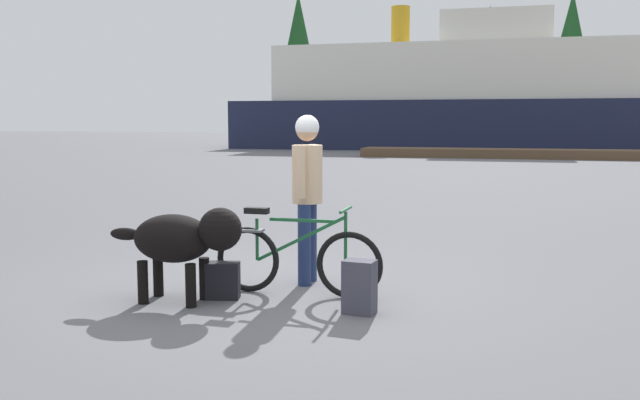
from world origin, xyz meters
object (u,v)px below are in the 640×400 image
at_px(handbag_pannier, 223,280).
at_px(person_cyclist, 307,182).
at_px(dog, 183,239).
at_px(bicycle, 296,259).
at_px(backpack, 360,287).
at_px(ferry_boat, 452,99).

bearing_deg(handbag_pannier, person_cyclist, 54.12).
height_order(dog, handbag_pannier, dog).
xyz_separation_m(dog, handbag_pannier, (0.30, 0.22, -0.43)).
relative_size(bicycle, dog, 1.26).
bearing_deg(backpack, handbag_pannier, 173.53).
bearing_deg(person_cyclist, bicycle, -86.06).
bearing_deg(backpack, ferry_boat, 93.46).
xyz_separation_m(person_cyclist, dog, (-0.91, -1.06, -0.47)).
xyz_separation_m(person_cyclist, backpack, (0.78, -1.00, -0.84)).
bearing_deg(ferry_boat, dog, -89.20).
xyz_separation_m(handbag_pannier, ferry_boat, (-0.80, 36.07, 2.75)).
relative_size(person_cyclist, dog, 1.31).
distance_m(person_cyclist, dog, 1.48).
height_order(dog, ferry_boat, ferry_boat).
relative_size(dog, backpack, 2.80).
bearing_deg(bicycle, person_cyclist, 93.94).
relative_size(dog, ferry_boat, 0.05).
relative_size(person_cyclist, backpack, 3.68).
distance_m(bicycle, ferry_boat, 35.87).
xyz_separation_m(backpack, handbag_pannier, (-1.39, 0.16, -0.06)).
xyz_separation_m(bicycle, backpack, (0.74, -0.48, -0.12)).
xyz_separation_m(bicycle, handbag_pannier, (-0.64, -0.32, -0.19)).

